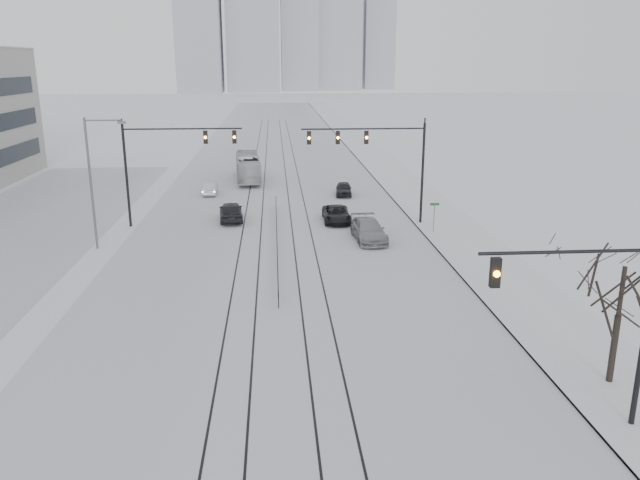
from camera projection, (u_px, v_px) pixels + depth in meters
The scene contains 19 objects.
road at pixel (275, 173), 73.08m from camera, with size 22.00×260.00×0.02m, color silver.
sidewalk_east at pixel (389, 171), 74.02m from camera, with size 5.00×260.00×0.16m, color silver.
curb at pixel (368, 171), 73.85m from camera, with size 0.10×260.00×0.12m, color gray.
parking_strip at pixel (15, 231), 47.70m from camera, with size 14.00×60.00×0.03m, color silver.
tram_rails at pixel (276, 212), 53.90m from camera, with size 5.30×180.00×0.01m.
skyline at pixel (283, 18), 269.81m from camera, with size 96.00×48.00×72.00m.
traffic_mast_near at pixel (603, 309), 20.81m from camera, with size 6.10×0.37×7.00m.
traffic_mast_ne at pixel (381, 153), 48.10m from camera, with size 9.60×0.37×8.00m.
traffic_mast_nw at pixel (164, 156), 47.93m from camera, with size 9.10×0.37×8.00m.
street_light_west at pixel (94, 174), 42.02m from camera, with size 2.73×0.25×9.00m.
bare_tree at pixel (623, 279), 23.88m from camera, with size 4.40×4.40×6.10m.
median_fence at pixel (277, 237), 44.18m from camera, with size 0.06×24.00×1.00m.
street_sign at pixel (434, 213), 46.63m from camera, with size 0.70×0.06×2.40m.
sedan_sb_inner at pixel (231, 211), 50.79m from camera, with size 1.85×4.59×1.57m, color black.
sedan_sb_outer at pixel (210, 188), 60.84m from camera, with size 1.29×3.70×1.22m, color silver.
sedan_nb_front at pixel (337, 214), 50.41m from camera, with size 2.12×4.59×1.28m, color black.
sedan_nb_right at pixel (369, 230), 45.15m from camera, with size 2.10×5.18×1.50m, color gray.
sedan_nb_far at pixel (344, 189), 60.46m from camera, with size 1.50×3.72×1.27m, color black.
box_truck at pixel (248, 167), 67.97m from camera, with size 2.40×10.24×2.85m, color #B7B8BB.
Camera 1 is at (-0.07, -12.63, 12.52)m, focal length 35.00 mm.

